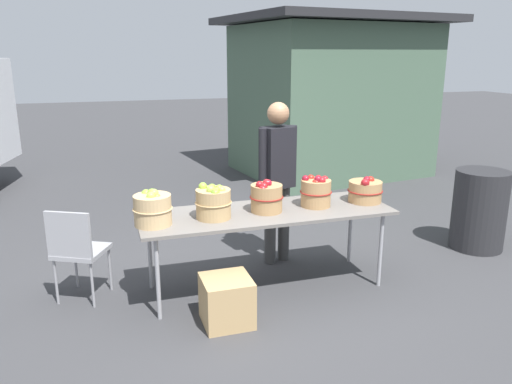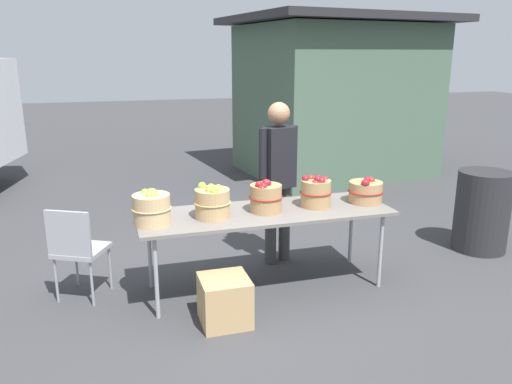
{
  "view_description": "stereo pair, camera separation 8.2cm",
  "coord_description": "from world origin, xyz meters",
  "px_view_note": "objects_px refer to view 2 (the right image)",
  "views": [
    {
      "loc": [
        -1.41,
        -4.14,
        2.14
      ],
      "look_at": [
        0.0,
        0.3,
        0.85
      ],
      "focal_mm": 35.49,
      "sensor_mm": 36.0,
      "label": 1
    },
    {
      "loc": [
        -1.33,
        -4.17,
        2.14
      ],
      "look_at": [
        0.0,
        0.3,
        0.85
      ],
      "focal_mm": 35.49,
      "sensor_mm": 36.0,
      "label": 2
    }
  ],
  "objects_px": {
    "apple_basket_green_0": "(152,208)",
    "market_table": "(265,215)",
    "apple_basket_red_0": "(266,197)",
    "apple_basket_red_1": "(316,192)",
    "apple_basket_red_2": "(366,191)",
    "vendor_adult": "(278,171)",
    "apple_basket_green_1": "(212,202)",
    "folding_chair": "(77,246)",
    "produce_crate": "(225,300)",
    "trash_barrel": "(482,211)"
  },
  "relations": [
    {
      "from": "market_table",
      "to": "produce_crate",
      "type": "bearing_deg",
      "value": -134.06
    },
    {
      "from": "market_table",
      "to": "folding_chair",
      "type": "distance_m",
      "value": 1.68
    },
    {
      "from": "vendor_adult",
      "to": "produce_crate",
      "type": "relative_size",
      "value": 4.27
    },
    {
      "from": "apple_basket_red_0",
      "to": "apple_basket_red_1",
      "type": "xyz_separation_m",
      "value": [
        0.49,
        0.02,
        0.0
      ]
    },
    {
      "from": "apple_basket_red_1",
      "to": "folding_chair",
      "type": "relative_size",
      "value": 0.36
    },
    {
      "from": "market_table",
      "to": "apple_basket_green_1",
      "type": "relative_size",
      "value": 7.16
    },
    {
      "from": "apple_basket_red_1",
      "to": "apple_basket_red_2",
      "type": "xyz_separation_m",
      "value": [
        0.51,
        -0.01,
        -0.03
      ]
    },
    {
      "from": "folding_chair",
      "to": "produce_crate",
      "type": "distance_m",
      "value": 1.41
    },
    {
      "from": "trash_barrel",
      "to": "produce_crate",
      "type": "relative_size",
      "value": 2.28
    },
    {
      "from": "market_table",
      "to": "apple_basket_red_2",
      "type": "bearing_deg",
      "value": -0.09
    },
    {
      "from": "apple_basket_red_1",
      "to": "produce_crate",
      "type": "distance_m",
      "value": 1.33
    },
    {
      "from": "apple_basket_green_0",
      "to": "folding_chair",
      "type": "height_order",
      "value": "apple_basket_green_0"
    },
    {
      "from": "apple_basket_red_1",
      "to": "folding_chair",
      "type": "distance_m",
      "value": 2.19
    },
    {
      "from": "vendor_adult",
      "to": "apple_basket_red_1",
      "type": "bearing_deg",
      "value": 94.89
    },
    {
      "from": "apple_basket_red_2",
      "to": "vendor_adult",
      "type": "distance_m",
      "value": 0.9
    },
    {
      "from": "apple_basket_green_1",
      "to": "apple_basket_red_0",
      "type": "relative_size",
      "value": 1.06
    },
    {
      "from": "apple_basket_green_1",
      "to": "folding_chair",
      "type": "height_order",
      "value": "apple_basket_green_1"
    },
    {
      "from": "folding_chair",
      "to": "apple_basket_green_1",
      "type": "bearing_deg",
      "value": -166.49
    },
    {
      "from": "market_table",
      "to": "trash_barrel",
      "type": "distance_m",
      "value": 2.61
    },
    {
      "from": "apple_basket_green_0",
      "to": "vendor_adult",
      "type": "xyz_separation_m",
      "value": [
        1.33,
        0.63,
        0.1
      ]
    },
    {
      "from": "market_table",
      "to": "folding_chair",
      "type": "height_order",
      "value": "folding_chair"
    },
    {
      "from": "apple_basket_red_2",
      "to": "apple_basket_green_0",
      "type": "bearing_deg",
      "value": -177.98
    },
    {
      "from": "vendor_adult",
      "to": "folding_chair",
      "type": "xyz_separation_m",
      "value": [
        -1.96,
        -0.31,
        -0.48
      ]
    },
    {
      "from": "apple_basket_green_0",
      "to": "apple_basket_red_0",
      "type": "bearing_deg",
      "value": 3.26
    },
    {
      "from": "vendor_adult",
      "to": "apple_basket_red_0",
      "type": "bearing_deg",
      "value": 47.54
    },
    {
      "from": "apple_basket_green_1",
      "to": "apple_basket_red_0",
      "type": "height_order",
      "value": "apple_basket_green_1"
    },
    {
      "from": "apple_basket_red_0",
      "to": "vendor_adult",
      "type": "xyz_separation_m",
      "value": [
        0.31,
        0.57,
        0.1
      ]
    },
    {
      "from": "produce_crate",
      "to": "apple_basket_red_2",
      "type": "bearing_deg",
      "value": 19.19
    },
    {
      "from": "apple_basket_red_1",
      "to": "apple_basket_red_2",
      "type": "relative_size",
      "value": 0.91
    },
    {
      "from": "market_table",
      "to": "folding_chair",
      "type": "xyz_separation_m",
      "value": [
        -1.66,
        0.24,
        -0.2
      ]
    },
    {
      "from": "apple_basket_red_1",
      "to": "vendor_adult",
      "type": "bearing_deg",
      "value": 108.53
    },
    {
      "from": "market_table",
      "to": "apple_basket_red_0",
      "type": "height_order",
      "value": "apple_basket_red_0"
    },
    {
      "from": "apple_basket_red_0",
      "to": "apple_basket_red_2",
      "type": "xyz_separation_m",
      "value": [
        1.01,
        0.01,
        -0.03
      ]
    },
    {
      "from": "apple_basket_red_0",
      "to": "apple_basket_red_2",
      "type": "distance_m",
      "value": 1.01
    },
    {
      "from": "apple_basket_red_1",
      "to": "apple_basket_red_0",
      "type": "bearing_deg",
      "value": -177.42
    },
    {
      "from": "apple_basket_green_0",
      "to": "apple_basket_red_0",
      "type": "xyz_separation_m",
      "value": [
        1.02,
        0.06,
        0.0
      ]
    },
    {
      "from": "apple_basket_red_1",
      "to": "vendor_adult",
      "type": "relative_size",
      "value": 0.18
    },
    {
      "from": "apple_basket_red_2",
      "to": "produce_crate",
      "type": "relative_size",
      "value": 0.86
    },
    {
      "from": "apple_basket_green_0",
      "to": "folding_chair",
      "type": "distance_m",
      "value": 0.8
    },
    {
      "from": "apple_basket_green_0",
      "to": "apple_basket_red_1",
      "type": "distance_m",
      "value": 1.51
    },
    {
      "from": "vendor_adult",
      "to": "trash_barrel",
      "type": "height_order",
      "value": "vendor_adult"
    },
    {
      "from": "folding_chair",
      "to": "produce_crate",
      "type": "bearing_deg",
      "value": 173.62
    },
    {
      "from": "apple_basket_green_0",
      "to": "market_table",
      "type": "bearing_deg",
      "value": 4.1
    },
    {
      "from": "trash_barrel",
      "to": "apple_basket_red_2",
      "type": "bearing_deg",
      "value": -171.72
    },
    {
      "from": "apple_basket_red_2",
      "to": "produce_crate",
      "type": "height_order",
      "value": "apple_basket_red_2"
    },
    {
      "from": "apple_basket_green_1",
      "to": "produce_crate",
      "type": "bearing_deg",
      "value": -91.85
    },
    {
      "from": "apple_basket_red_1",
      "to": "produce_crate",
      "type": "xyz_separation_m",
      "value": [
        -1.0,
        -0.54,
        -0.69
      ]
    },
    {
      "from": "apple_basket_green_1",
      "to": "vendor_adult",
      "type": "relative_size",
      "value": 0.19
    },
    {
      "from": "market_table",
      "to": "trash_barrel",
      "type": "height_order",
      "value": "trash_barrel"
    },
    {
      "from": "apple_basket_red_1",
      "to": "trash_barrel",
      "type": "distance_m",
      "value": 2.16
    }
  ]
}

